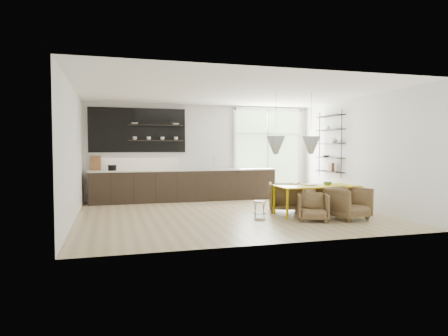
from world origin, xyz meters
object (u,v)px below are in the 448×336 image
dining_table (317,187)px  armchair_back_right (322,196)px  wire_stool (260,207)px  armchair_front_right (348,203)px  armchair_front_left (313,207)px  armchair_back_left (285,197)px

dining_table → armchair_back_right: 1.06m
dining_table → wire_stool: bearing=-178.5°
dining_table → wire_stool: 1.50m
armchair_front_right → wire_stool: armchair_front_right is taller
armchair_front_right → wire_stool: size_ratio=2.04×
armchair_front_left → wire_stool: armchair_front_left is taller
armchair_back_right → wire_stool: 2.20m
armchair_front_right → wire_stool: (-1.84, 0.69, -0.11)m
dining_table → wire_stool: dining_table is taller
armchair_back_right → armchair_front_right: bearing=84.1°
dining_table → armchair_back_left: bearing=126.3°
wire_stool → armchair_back_left: bearing=36.6°
armchair_back_left → wire_stool: 1.19m
dining_table → armchair_back_right: dining_table is taller
armchair_back_left → armchair_back_right: bearing=-153.2°
dining_table → wire_stool: (-1.44, -0.01, -0.40)m
armchair_back_right → wire_stool: armchair_back_right is taller
armchair_back_left → dining_table: bearing=145.8°
dining_table → armchair_back_right: bearing=54.7°
armchair_front_right → armchair_back_left: bearing=107.0°
armchair_front_left → armchair_front_right: 0.85m
armchair_front_right → dining_table: bearing=104.0°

